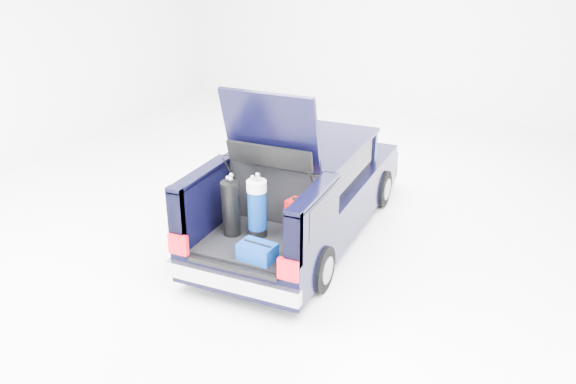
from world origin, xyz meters
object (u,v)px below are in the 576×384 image
at_px(red_suitcase, 300,222).
at_px(blue_duffel, 257,251).
at_px(blue_golf_bag, 257,208).
at_px(car, 304,190).
at_px(black_golf_bag, 231,208).

distance_m(red_suitcase, blue_duffel, 0.73).
relative_size(blue_golf_bag, blue_duffel, 1.85).
relative_size(car, black_golf_bag, 5.54).
bearing_deg(blue_golf_bag, blue_duffel, -50.62).
relative_size(red_suitcase, blue_duffel, 1.22).
height_order(red_suitcase, blue_duffel, red_suitcase).
xyz_separation_m(red_suitcase, blue_duffel, (-0.28, -0.65, -0.16)).
bearing_deg(blue_duffel, black_golf_bag, 149.38).
xyz_separation_m(red_suitcase, black_golf_bag, (-0.88, -0.21, 0.11)).
distance_m(black_golf_bag, blue_golf_bag, 0.34).
height_order(car, blue_golf_bag, car).
bearing_deg(black_golf_bag, blue_duffel, -46.94).
height_order(black_golf_bag, blue_golf_bag, blue_golf_bag).
bearing_deg(red_suitcase, blue_golf_bag, -155.16).
relative_size(red_suitcase, blue_golf_bag, 0.66).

